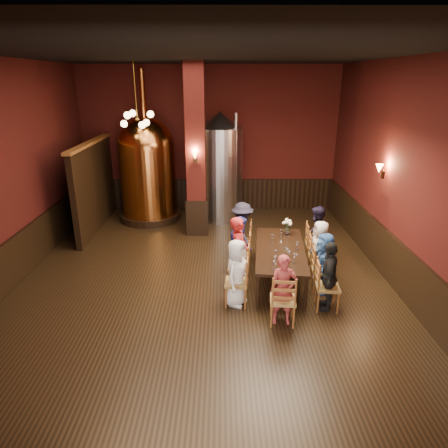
{
  "coord_description": "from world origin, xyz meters",
  "views": [
    {
      "loc": [
        0.38,
        -7.71,
        4.08
      ],
      "look_at": [
        0.43,
        0.2,
        1.19
      ],
      "focal_mm": 32.0,
      "sensor_mm": 36.0,
      "label": 1
    }
  ],
  "objects_px": {
    "person_1": "(239,253)",
    "rose_vase": "(288,224)",
    "dining_table": "(280,251)",
    "person_2": "(240,245)",
    "steel_vessel": "(220,167)",
    "copper_kettle": "(148,168)",
    "person_0": "(236,273)"
  },
  "relations": [
    {
      "from": "person_2",
      "to": "rose_vase",
      "type": "xyz_separation_m",
      "value": [
        1.07,
        0.38,
        0.34
      ]
    },
    {
      "from": "person_2",
      "to": "rose_vase",
      "type": "bearing_deg",
      "value": -64.31
    },
    {
      "from": "person_2",
      "to": "steel_vessel",
      "type": "xyz_separation_m",
      "value": [
        -0.45,
        3.69,
        0.95
      ]
    },
    {
      "from": "person_1",
      "to": "steel_vessel",
      "type": "bearing_deg",
      "value": 15.35
    },
    {
      "from": "person_1",
      "to": "steel_vessel",
      "type": "distance_m",
      "value": 4.44
    },
    {
      "from": "person_0",
      "to": "dining_table",
      "type": "bearing_deg",
      "value": -20.71
    },
    {
      "from": "dining_table",
      "to": "steel_vessel",
      "type": "distance_m",
      "value": 4.39
    },
    {
      "from": "rose_vase",
      "to": "dining_table",
      "type": "bearing_deg",
      "value": -108.16
    },
    {
      "from": "person_0",
      "to": "rose_vase",
      "type": "relative_size",
      "value": 3.47
    },
    {
      "from": "person_1",
      "to": "copper_kettle",
      "type": "relative_size",
      "value": 0.35
    },
    {
      "from": "person_1",
      "to": "rose_vase",
      "type": "distance_m",
      "value": 1.56
    },
    {
      "from": "person_1",
      "to": "steel_vessel",
      "type": "xyz_separation_m",
      "value": [
        -0.38,
        4.34,
        0.84
      ]
    },
    {
      "from": "dining_table",
      "to": "person_0",
      "type": "height_order",
      "value": "person_0"
    },
    {
      "from": "person_1",
      "to": "rose_vase",
      "type": "height_order",
      "value": "person_1"
    },
    {
      "from": "person_1",
      "to": "person_2",
      "type": "bearing_deg",
      "value": 4.48
    },
    {
      "from": "dining_table",
      "to": "person_2",
      "type": "distance_m",
      "value": 0.91
    },
    {
      "from": "dining_table",
      "to": "steel_vessel",
      "type": "xyz_separation_m",
      "value": [
        -1.26,
        4.1,
        0.92
      ]
    },
    {
      "from": "dining_table",
      "to": "steel_vessel",
      "type": "bearing_deg",
      "value": 112.94
    },
    {
      "from": "dining_table",
      "to": "copper_kettle",
      "type": "distance_m",
      "value": 5.39
    },
    {
      "from": "steel_vessel",
      "to": "rose_vase",
      "type": "relative_size",
      "value": 8.48
    },
    {
      "from": "copper_kettle",
      "to": "person_2",
      "type": "bearing_deg",
      "value": -54.58
    },
    {
      "from": "person_1",
      "to": "steel_vessel",
      "type": "relative_size",
      "value": 0.48
    },
    {
      "from": "dining_table",
      "to": "person_1",
      "type": "bearing_deg",
      "value": -158.78
    },
    {
      "from": "person_2",
      "to": "rose_vase",
      "type": "relative_size",
      "value": 3.48
    },
    {
      "from": "person_2",
      "to": "person_0",
      "type": "bearing_deg",
      "value": -179.79
    },
    {
      "from": "person_0",
      "to": "copper_kettle",
      "type": "bearing_deg",
      "value": 51.84
    },
    {
      "from": "person_0",
      "to": "rose_vase",
      "type": "bearing_deg",
      "value": -9.83
    },
    {
      "from": "steel_vessel",
      "to": "person_1",
      "type": "bearing_deg",
      "value": -84.97
    },
    {
      "from": "person_0",
      "to": "person_2",
      "type": "height_order",
      "value": "person_2"
    },
    {
      "from": "dining_table",
      "to": "person_1",
      "type": "height_order",
      "value": "person_1"
    },
    {
      "from": "person_1",
      "to": "copper_kettle",
      "type": "distance_m",
      "value": 5.08
    },
    {
      "from": "person_1",
      "to": "rose_vase",
      "type": "bearing_deg",
      "value": -37.33
    }
  ]
}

